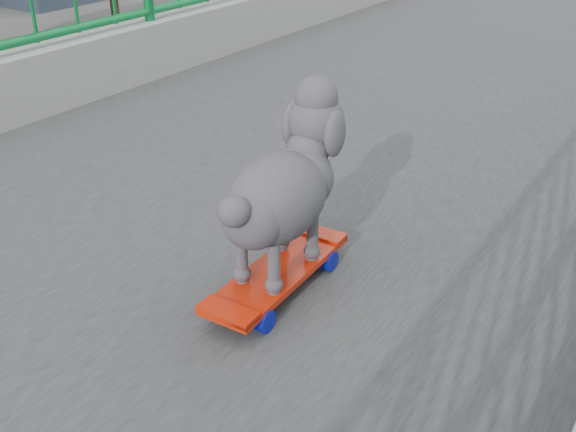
% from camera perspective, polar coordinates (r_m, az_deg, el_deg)
% --- Properties ---
extents(skateboard, '(0.18, 0.55, 0.07)m').
position_cam_1_polar(skateboard, '(1.91, -0.84, -4.99)').
color(skateboard, red).
rests_on(skateboard, footbridge).
extents(poodle, '(0.24, 0.55, 0.46)m').
position_cam_1_polar(poodle, '(1.80, -0.39, 2.52)').
color(poodle, '#343136').
rests_on(poodle, skateboard).
extents(car_0, '(1.87, 4.64, 1.58)m').
position_cam_1_polar(car_0, '(15.34, 0.55, -0.49)').
color(car_0, white).
rests_on(car_0, ground).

